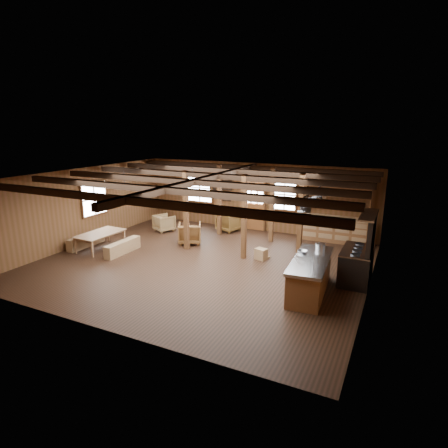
{
  "coord_description": "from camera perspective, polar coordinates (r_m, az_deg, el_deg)",
  "views": [
    {
      "loc": [
        5.56,
        -9.88,
        4.29
      ],
      "look_at": [
        0.57,
        0.4,
        1.27
      ],
      "focal_mm": 30.0,
      "sensor_mm": 36.0,
      "label": 1
    }
  ],
  "objects": [
    {
      "name": "back_counter",
      "position": [
        14.72,
        16.61,
        -0.33
      ],
      "size": [
        2.55,
        0.6,
        2.45
      ],
      "color": "brown",
      "rests_on": "floor"
    },
    {
      "name": "window_back_right",
      "position": [
        15.2,
        9.23,
        4.43
      ],
      "size": [
        1.02,
        0.06,
        1.32
      ],
      "color": "white",
      "rests_on": "wall_back"
    },
    {
      "name": "armchair_c",
      "position": [
        15.81,
        -9.1,
        0.17
      ],
      "size": [
        0.99,
        1.0,
        0.68
      ],
      "primitive_type": "imported",
      "rotation": [
        0.0,
        0.0,
        2.68
      ],
      "color": "olive",
      "rests_on": "floor"
    },
    {
      "name": "armchair_b",
      "position": [
        15.62,
        0.71,
        0.3
      ],
      "size": [
        0.99,
        1.0,
        0.75
      ],
      "primitive_type": "imported",
      "rotation": [
        0.0,
        0.0,
        2.88
      ],
      "color": "brown",
      "rests_on": "floor"
    },
    {
      "name": "commercial_range",
      "position": [
        11.17,
        19.81,
        -5.19
      ],
      "size": [
        0.82,
        1.6,
        1.98
      ],
      "color": "#2A2A2C",
      "rests_on": "floor"
    },
    {
      "name": "room",
      "position": [
        11.7,
        -3.36,
        0.49
      ],
      "size": [
        10.04,
        9.04,
        2.84
      ],
      "color": "black",
      "rests_on": "ground"
    },
    {
      "name": "notice_boards",
      "position": [
        16.2,
        -0.31,
        5.4
      ],
      "size": [
        1.08,
        0.03,
        0.9
      ],
      "color": "silver",
      "rests_on": "wall_back"
    },
    {
      "name": "window_back_left",
      "position": [
        16.72,
        -3.71,
        5.53
      ],
      "size": [
        1.32,
        0.06,
        1.32
      ],
      "color": "white",
      "rests_on": "wall_back"
    },
    {
      "name": "bench_wall",
      "position": [
        14.54,
        -20.28,
        -2.41
      ],
      "size": [
        0.29,
        1.57,
        0.43
      ],
      "primitive_type": "cube",
      "color": "olive",
      "rests_on": "floor"
    },
    {
      "name": "dining_table",
      "position": [
        13.99,
        -18.17,
        -2.5
      ],
      "size": [
        1.01,
        1.75,
        0.61
      ],
      "primitive_type": "imported",
      "rotation": [
        0.0,
        0.0,
        1.54
      ],
      "color": "#956843",
      "rests_on": "floor"
    },
    {
      "name": "bowl",
      "position": [
        10.41,
        11.87,
        -4.11
      ],
      "size": [
        0.27,
        0.27,
        0.06
      ],
      "primitive_type": "imported",
      "rotation": [
        0.0,
        0.0,
        -0.07
      ],
      "color": "silver",
      "rests_on": "kitchen_island"
    },
    {
      "name": "kitchen_island",
      "position": [
        10.15,
        12.94,
        -7.65
      ],
      "size": [
        1.06,
        2.56,
        1.2
      ],
      "rotation": [
        0.0,
        0.0,
        0.07
      ],
      "color": "brown",
      "rests_on": "floor"
    },
    {
      "name": "armchair_a",
      "position": [
        14.02,
        -5.25,
        -1.43
      ],
      "size": [
        1.12,
        1.13,
        0.77
      ],
      "primitive_type": "imported",
      "rotation": [
        0.0,
        0.0,
        3.65
      ],
      "color": "brown",
      "rests_on": "floor"
    },
    {
      "name": "ceiling_joists",
      "position": [
        11.61,
        -3.03,
        6.82
      ],
      "size": [
        9.8,
        8.82,
        0.18
      ],
      "color": "black",
      "rests_on": "ceiling"
    },
    {
      "name": "timber_posts",
      "position": [
        13.3,
        2.98,
        2.25
      ],
      "size": [
        3.95,
        2.35,
        2.8
      ],
      "color": "#4A2E15",
      "rests_on": "floor"
    },
    {
      "name": "bench_aisle",
      "position": [
        13.39,
        -15.18,
        -3.43
      ],
      "size": [
        0.29,
        1.57,
        0.43
      ],
      "primitive_type": "cube",
      "color": "olive",
      "rests_on": "floor"
    },
    {
      "name": "pot_rack",
      "position": [
        10.6,
        13.51,
        3.5
      ],
      "size": [
        0.32,
        3.0,
        0.45
      ],
      "color": "#2A2A2C",
      "rests_on": "ceiling"
    },
    {
      "name": "pendant_lamps",
      "position": [
        13.55,
        -9.71,
        5.95
      ],
      "size": [
        1.86,
        2.36,
        0.66
      ],
      "color": "#2A2A2C",
      "rests_on": "ceiling"
    },
    {
      "name": "window_left",
      "position": [
        15.03,
        -19.19,
        3.68
      ],
      "size": [
        0.14,
        1.24,
        1.32
      ],
      "color": "white",
      "rests_on": "wall_back"
    },
    {
      "name": "back_door",
      "position": [
        15.75,
        4.59,
        2.27
      ],
      "size": [
        1.02,
        0.08,
        2.15
      ],
      "color": "brown",
      "rests_on": "floor"
    },
    {
      "name": "counter_pot",
      "position": [
        10.79,
        14.47,
        -3.31
      ],
      "size": [
        0.27,
        0.27,
        0.16
      ],
      "primitive_type": "cylinder",
      "color": "silver",
      "rests_on": "kitchen_island"
    },
    {
      "name": "step_stool",
      "position": [
        12.41,
        5.67,
        -4.57
      ],
      "size": [
        0.49,
        0.41,
        0.37
      ],
      "primitive_type": "cube",
      "rotation": [
        0.0,
        0.0,
        -0.3
      ],
      "color": "olive",
      "rests_on": "floor"
    }
  ]
}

